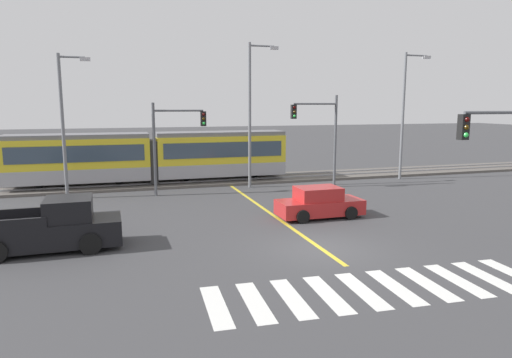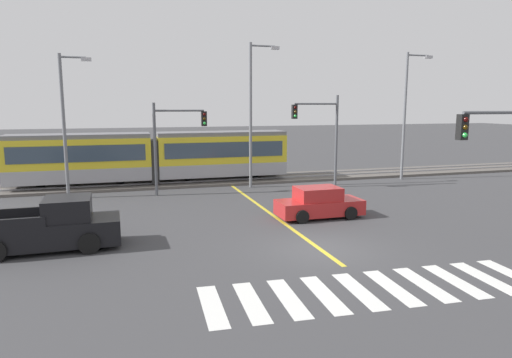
# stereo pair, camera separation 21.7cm
# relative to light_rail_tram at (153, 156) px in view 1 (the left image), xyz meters

# --- Properties ---
(ground_plane) EXTENTS (200.00, 200.00, 0.00)m
(ground_plane) POSITION_rel_light_rail_tram_xyz_m (5.04, -16.37, -2.05)
(ground_plane) COLOR #3D3D3F
(track_bed) EXTENTS (120.00, 4.00, 0.18)m
(track_bed) POSITION_rel_light_rail_tram_xyz_m (5.04, 0.01, -1.96)
(track_bed) COLOR #56514C
(track_bed) RESTS_ON ground
(rail_near) EXTENTS (120.00, 0.08, 0.10)m
(rail_near) POSITION_rel_light_rail_tram_xyz_m (5.04, -0.71, -1.82)
(rail_near) COLOR #939399
(rail_near) RESTS_ON track_bed
(rail_far) EXTENTS (120.00, 0.08, 0.10)m
(rail_far) POSITION_rel_light_rail_tram_xyz_m (5.04, 0.73, -1.82)
(rail_far) COLOR #939399
(rail_far) RESTS_ON track_bed
(light_rail_tram) EXTENTS (18.50, 2.64, 3.43)m
(light_rail_tram) POSITION_rel_light_rail_tram_xyz_m (0.00, 0.00, 0.00)
(light_rail_tram) COLOR #9E9EA3
(light_rail_tram) RESTS_ON track_bed
(crosswalk_stripe_0) EXTENTS (0.70, 2.82, 0.01)m
(crosswalk_stripe_0) POSITION_rel_light_rail_tram_xyz_m (0.10, -20.15, -2.04)
(crosswalk_stripe_0) COLOR silver
(crosswalk_stripe_0) RESTS_ON ground
(crosswalk_stripe_1) EXTENTS (0.70, 2.82, 0.01)m
(crosswalk_stripe_1) POSITION_rel_light_rail_tram_xyz_m (1.20, -20.20, -2.04)
(crosswalk_stripe_1) COLOR silver
(crosswalk_stripe_1) RESTS_ON ground
(crosswalk_stripe_2) EXTENTS (0.70, 2.82, 0.01)m
(crosswalk_stripe_2) POSITION_rel_light_rail_tram_xyz_m (2.30, -20.26, -2.04)
(crosswalk_stripe_2) COLOR silver
(crosswalk_stripe_2) RESTS_ON ground
(crosswalk_stripe_3) EXTENTS (0.70, 2.82, 0.01)m
(crosswalk_stripe_3) POSITION_rel_light_rail_tram_xyz_m (3.39, -20.31, -2.04)
(crosswalk_stripe_3) COLOR silver
(crosswalk_stripe_3) RESTS_ON ground
(crosswalk_stripe_4) EXTENTS (0.70, 2.82, 0.01)m
(crosswalk_stripe_4) POSITION_rel_light_rail_tram_xyz_m (4.49, -20.36, -2.04)
(crosswalk_stripe_4) COLOR silver
(crosswalk_stripe_4) RESTS_ON ground
(crosswalk_stripe_5) EXTENTS (0.70, 2.82, 0.01)m
(crosswalk_stripe_5) POSITION_rel_light_rail_tram_xyz_m (5.59, -20.42, -2.04)
(crosswalk_stripe_5) COLOR silver
(crosswalk_stripe_5) RESTS_ON ground
(crosswalk_stripe_6) EXTENTS (0.70, 2.82, 0.01)m
(crosswalk_stripe_6) POSITION_rel_light_rail_tram_xyz_m (6.69, -20.47, -2.04)
(crosswalk_stripe_6) COLOR silver
(crosswalk_stripe_6) RESTS_ON ground
(crosswalk_stripe_7) EXTENTS (0.70, 2.82, 0.01)m
(crosswalk_stripe_7) POSITION_rel_light_rail_tram_xyz_m (7.79, -20.53, -2.04)
(crosswalk_stripe_7) COLOR silver
(crosswalk_stripe_7) RESTS_ON ground
(crosswalk_stripe_8) EXTENTS (0.70, 2.82, 0.01)m
(crosswalk_stripe_8) POSITION_rel_light_rail_tram_xyz_m (8.89, -20.58, -2.04)
(crosswalk_stripe_8) COLOR silver
(crosswalk_stripe_8) RESTS_ON ground
(lane_centre_line) EXTENTS (0.20, 16.40, 0.01)m
(lane_centre_line) POSITION_rel_light_rail_tram_xyz_m (5.04, -10.19, -2.05)
(lane_centre_line) COLOR gold
(lane_centre_line) RESTS_ON ground
(sedan_crossing) EXTENTS (4.21, 1.94, 1.52)m
(sedan_crossing) POSITION_rel_light_rail_tram_xyz_m (7.08, -11.74, -1.35)
(sedan_crossing) COLOR #B22323
(sedan_crossing) RESTS_ON ground
(pickup_truck) EXTENTS (5.43, 2.31, 1.98)m
(pickup_truck) POSITION_rel_light_rail_tram_xyz_m (-4.86, -13.47, -1.21)
(pickup_truck) COLOR black
(pickup_truck) RESTS_ON ground
(traffic_light_far_left) EXTENTS (3.25, 0.38, 5.61)m
(traffic_light_far_left) POSITION_rel_light_rail_tram_xyz_m (0.95, -3.90, 1.62)
(traffic_light_far_left) COLOR #515459
(traffic_light_far_left) RESTS_ON ground
(traffic_light_far_right) EXTENTS (3.25, 0.38, 6.11)m
(traffic_light_far_right) POSITION_rel_light_rail_tram_xyz_m (10.57, -4.29, 1.90)
(traffic_light_far_right) COLOR #515459
(traffic_light_far_right) RESTS_ON ground
(traffic_light_near_right) EXTENTS (3.75, 0.38, 5.72)m
(traffic_light_near_right) POSITION_rel_light_rail_tram_xyz_m (11.63, -18.47, 1.71)
(traffic_light_near_right) COLOR #515459
(traffic_light_near_right) RESTS_ON ground
(street_lamp_west) EXTENTS (1.81, 0.28, 8.36)m
(street_lamp_west) POSITION_rel_light_rail_tram_xyz_m (-5.09, -3.22, 2.66)
(street_lamp_west) COLOR slate
(street_lamp_west) RESTS_ON ground
(street_lamp_centre) EXTENTS (2.03, 0.28, 9.44)m
(street_lamp_centre) POSITION_rel_light_rail_tram_xyz_m (6.30, -2.78, 3.24)
(street_lamp_centre) COLOR slate
(street_lamp_centre) RESTS_ON ground
(street_lamp_east) EXTENTS (2.13, 0.28, 9.21)m
(street_lamp_east) POSITION_rel_light_rail_tram_xyz_m (18.02, -2.71, 3.13)
(street_lamp_east) COLOR slate
(street_lamp_east) RESTS_ON ground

